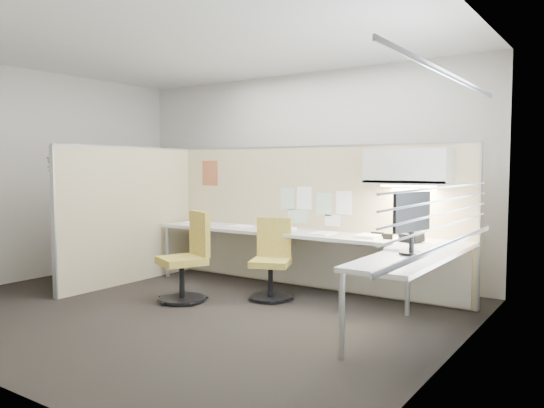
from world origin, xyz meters
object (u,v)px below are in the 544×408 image
Objects in this scene: chair_left at (188,260)px; monitor at (412,219)px; desk at (317,246)px; phone at (411,237)px; chair_right at (272,262)px.

chair_left is 1.79× the size of monitor.
monitor is (2.51, 0.19, 0.59)m from chair_left.
chair_left is at bearing 108.18° from monitor.
monitor reaches higher than desk.
desk is at bearing 75.95° from monitor.
phone is (1.09, 0.06, 0.18)m from desk.
chair_right is at bearing 90.36° from monitor.
desk is 4.41× the size of chair_right.
phone reaches higher than desk.
monitor is (1.37, -0.73, 0.45)m from desk.
desk is 7.26× the size of monitor.
monitor is 2.22× the size of phone.
chair_right reaches higher than desk.
chair_left is at bearing -142.19° from phone.
monitor is at bearing -27.98° from desk.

